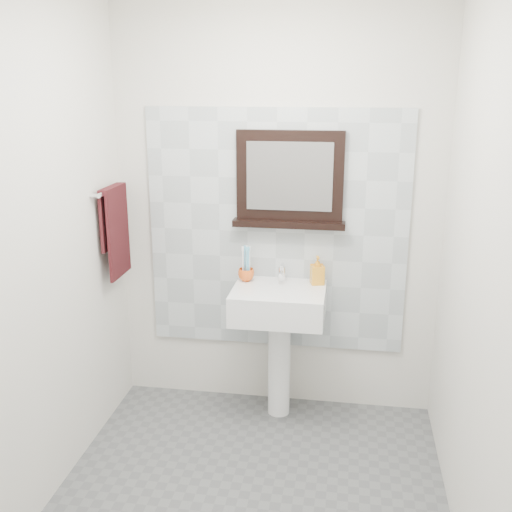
{
  "coord_description": "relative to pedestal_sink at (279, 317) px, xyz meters",
  "views": [
    {
      "loc": [
        0.44,
        -2.47,
        2.05
      ],
      "look_at": [
        -0.04,
        0.55,
        1.15
      ],
      "focal_mm": 42.0,
      "sensor_mm": 36.0,
      "label": 1
    }
  ],
  "objects": [
    {
      "name": "right_wall",
      "position": [
        0.95,
        -0.87,
        0.57
      ],
      "size": [
        0.01,
        2.2,
        2.5
      ],
      "primitive_type": "cube",
      "color": "silver",
      "rests_on": "ground"
    },
    {
      "name": "towel_bar",
      "position": [
        -1.0,
        -0.03,
        0.75
      ],
      "size": [
        0.07,
        0.4,
        0.03
      ],
      "color": "silver",
      "rests_on": "left_wall"
    },
    {
      "name": "toothbrushes",
      "position": [
        -0.22,
        0.11,
        0.31
      ],
      "size": [
        0.05,
        0.04,
        0.21
      ],
      "color": "white",
      "rests_on": "toothbrush_cup"
    },
    {
      "name": "splashback",
      "position": [
        -0.05,
        0.21,
        0.47
      ],
      "size": [
        1.6,
        0.02,
        1.5
      ],
      "primitive_type": "cube",
      "color": "#B3BDC1",
      "rests_on": "back_wall"
    },
    {
      "name": "floor",
      "position": [
        -0.05,
        -0.87,
        -0.68
      ],
      "size": [
        2.0,
        2.2,
        0.01
      ],
      "primitive_type": "cube",
      "color": "#5A5C5F",
      "rests_on": "ground"
    },
    {
      "name": "hand_towel",
      "position": [
        -0.99,
        -0.03,
        0.54
      ],
      "size": [
        0.06,
        0.3,
        0.55
      ],
      "color": "black",
      "rests_on": "towel_bar"
    },
    {
      "name": "left_wall",
      "position": [
        -1.05,
        -0.87,
        0.57
      ],
      "size": [
        0.01,
        2.2,
        2.5
      ],
      "primitive_type": "cube",
      "color": "silver",
      "rests_on": "ground"
    },
    {
      "name": "toothbrush_cup",
      "position": [
        -0.22,
        0.11,
        0.22
      ],
      "size": [
        0.12,
        0.12,
        0.08
      ],
      "primitive_type": "imported",
      "rotation": [
        0.0,
        0.0,
        0.24
      ],
      "color": "orange",
      "rests_on": "pedestal_sink"
    },
    {
      "name": "back_wall",
      "position": [
        -0.05,
        0.23,
        0.57
      ],
      "size": [
        2.0,
        0.01,
        2.5
      ],
      "primitive_type": "cube",
      "color": "silver",
      "rests_on": "ground"
    },
    {
      "name": "framed_mirror",
      "position": [
        0.03,
        0.19,
        0.79
      ],
      "size": [
        0.68,
        0.11,
        0.58
      ],
      "color": "black",
      "rests_on": "back_wall"
    },
    {
      "name": "soap_dispenser",
      "position": [
        0.22,
        0.12,
        0.27
      ],
      "size": [
        0.1,
        0.1,
        0.17
      ],
      "primitive_type": "imported",
      "rotation": [
        0.0,
        0.0,
        0.26
      ],
      "color": "orange",
      "rests_on": "pedestal_sink"
    },
    {
      "name": "front_wall",
      "position": [
        -0.05,
        -1.97,
        0.57
      ],
      "size": [
        2.0,
        0.01,
        2.5
      ],
      "primitive_type": "cube",
      "color": "silver",
      "rests_on": "ground"
    },
    {
      "name": "pedestal_sink",
      "position": [
        0.0,
        0.0,
        0.0
      ],
      "size": [
        0.55,
        0.44,
        0.96
      ],
      "color": "white",
      "rests_on": "ground"
    }
  ]
}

